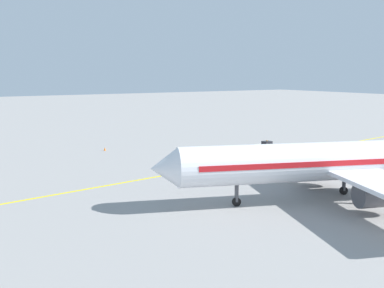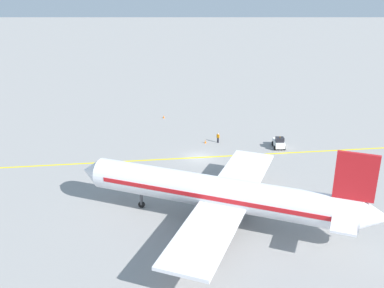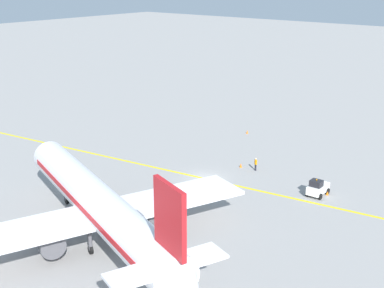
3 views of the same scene
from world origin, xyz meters
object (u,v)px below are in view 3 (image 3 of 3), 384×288
(traffic_cone_near_nose, at_px, (241,165))
(traffic_cone_far_edge, at_px, (327,193))
(traffic_cone_mid_apron, at_px, (247,132))
(traffic_cone_by_wingtip, at_px, (200,253))
(ground_crew_worker, at_px, (256,164))
(airplane_at_gate, at_px, (99,206))
(baggage_tug_white, at_px, (318,188))

(traffic_cone_near_nose, height_order, traffic_cone_far_edge, same)
(traffic_cone_mid_apron, bearing_deg, traffic_cone_by_wingtip, -152.85)
(ground_crew_worker, xyz_separation_m, traffic_cone_by_wingtip, (-21.12, -7.71, -0.63))
(ground_crew_worker, height_order, traffic_cone_near_nose, ground_crew_worker)
(traffic_cone_far_edge, bearing_deg, airplane_at_gate, 153.92)
(airplane_at_gate, relative_size, traffic_cone_mid_apron, 62.41)
(airplane_at_gate, relative_size, traffic_cone_near_nose, 62.41)
(airplane_at_gate, distance_m, ground_crew_worker, 25.11)
(ground_crew_worker, bearing_deg, airplane_at_gate, 177.72)
(traffic_cone_mid_apron, height_order, traffic_cone_by_wingtip, same)
(ground_crew_worker, bearing_deg, traffic_cone_mid_apron, 37.07)
(airplane_at_gate, xyz_separation_m, traffic_cone_mid_apron, (37.81, 8.73, -3.43))
(traffic_cone_by_wingtip, distance_m, traffic_cone_far_edge, 19.82)
(traffic_cone_near_nose, xyz_separation_m, traffic_cone_by_wingtip, (-20.89, -9.79, 0.00))
(airplane_at_gate, distance_m, traffic_cone_by_wingtip, 10.10)
(ground_crew_worker, relative_size, traffic_cone_far_edge, 3.05)
(airplane_at_gate, relative_size, baggage_tug_white, 11.34)
(traffic_cone_by_wingtip, bearing_deg, traffic_cone_near_nose, 25.12)
(baggage_tug_white, xyz_separation_m, traffic_cone_far_edge, (0.81, -0.84, -0.63))
(traffic_cone_mid_apron, xyz_separation_m, traffic_cone_by_wingtip, (-33.99, -17.43, 0.00))
(baggage_tug_white, xyz_separation_m, traffic_cone_by_wingtip, (-18.81, 1.94, -0.63))
(airplane_at_gate, height_order, ground_crew_worker, airplane_at_gate)
(airplane_at_gate, distance_m, baggage_tug_white, 25.16)
(traffic_cone_mid_apron, bearing_deg, traffic_cone_far_edge, -125.41)
(ground_crew_worker, xyz_separation_m, traffic_cone_near_nose, (-0.23, 2.09, -0.63))
(traffic_cone_far_edge, bearing_deg, ground_crew_worker, 81.89)
(ground_crew_worker, distance_m, traffic_cone_mid_apron, 16.15)
(baggage_tug_white, relative_size, traffic_cone_far_edge, 5.50)
(airplane_at_gate, bearing_deg, traffic_cone_far_edge, -26.08)
(airplane_at_gate, xyz_separation_m, traffic_cone_far_edge, (23.44, -11.47, -3.43))
(traffic_cone_mid_apron, height_order, traffic_cone_far_edge, same)
(traffic_cone_by_wingtip, height_order, traffic_cone_far_edge, same)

